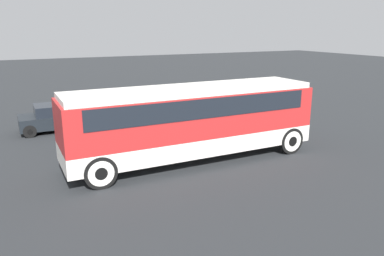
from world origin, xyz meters
name	(u,v)px	position (x,y,z in m)	size (l,w,h in m)	color
ground_plane	(192,160)	(0.00, 0.00, 0.00)	(120.00, 120.00, 0.00)	#26282B
tour_bus	(194,116)	(0.10, 0.00, 1.90)	(10.57, 2.67, 3.13)	silver
parked_car_near	(59,117)	(-4.36, 7.56, 0.72)	(4.13, 1.94, 1.46)	black
parked_car_mid	(201,107)	(3.86, 6.48, 0.71)	(4.31, 1.89, 1.42)	maroon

